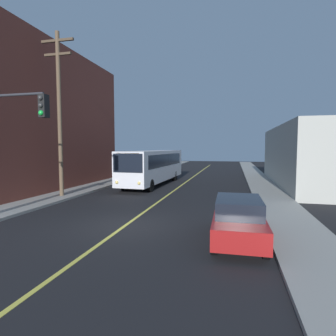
{
  "coord_description": "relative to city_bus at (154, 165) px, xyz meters",
  "views": [
    {
      "loc": [
        4.67,
        -11.26,
        3.48
      ],
      "look_at": [
        0.0,
        8.09,
        2.0
      ],
      "focal_mm": 29.18,
      "sensor_mm": 36.0,
      "label": 1
    }
  ],
  "objects": [
    {
      "name": "ground_plane",
      "position": [
        2.68,
        -13.46,
        -1.82
      ],
      "size": [
        120.0,
        120.0,
        0.0
      ],
      "primitive_type": "plane",
      "color": "black"
    },
    {
      "name": "sidewalk_left",
      "position": [
        -4.57,
        -3.46,
        -1.74
      ],
      "size": [
        2.5,
        90.0,
        0.15
      ],
      "primitive_type": "cube",
      "color": "gray",
      "rests_on": "ground"
    },
    {
      "name": "sidewalk_right",
      "position": [
        9.93,
        -3.46,
        -1.74
      ],
      "size": [
        2.5,
        90.0,
        0.15
      ],
      "primitive_type": "cube",
      "color": "gray",
      "rests_on": "ground"
    },
    {
      "name": "lane_stripe_center",
      "position": [
        2.68,
        1.54,
        -1.81
      ],
      "size": [
        0.16,
        60.0,
        0.01
      ],
      "primitive_type": "cube",
      "color": "#D8CC4C",
      "rests_on": "ground"
    },
    {
      "name": "building_left_brick",
      "position": [
        -10.82,
        -4.5,
        3.97
      ],
      "size": [
        10.0,
        17.1,
        11.58
      ],
      "color": "brown",
      "rests_on": "ground"
    },
    {
      "name": "city_bus",
      "position": [
        0.0,
        0.0,
        0.0
      ],
      "size": [
        3.0,
        12.23,
        3.2
      ],
      "color": "silver",
      "rests_on": "ground"
    },
    {
      "name": "parked_car_red",
      "position": [
        7.56,
        -14.41,
        -0.98
      ],
      "size": [
        1.88,
        4.43,
        1.62
      ],
      "color": "maroon",
      "rests_on": "ground"
    },
    {
      "name": "utility_pole_near",
      "position": [
        -4.3,
        -8.12,
        4.41
      ],
      "size": [
        2.4,
        0.28,
        11.11
      ],
      "color": "brown",
      "rests_on": "sidewalk_left"
    },
    {
      "name": "traffic_signal_left_corner",
      "position": [
        -2.73,
        -14.26,
        2.49
      ],
      "size": [
        3.75,
        0.48,
        6.0
      ],
      "color": "#2D2D33",
      "rests_on": "sidewalk_left"
    }
  ]
}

